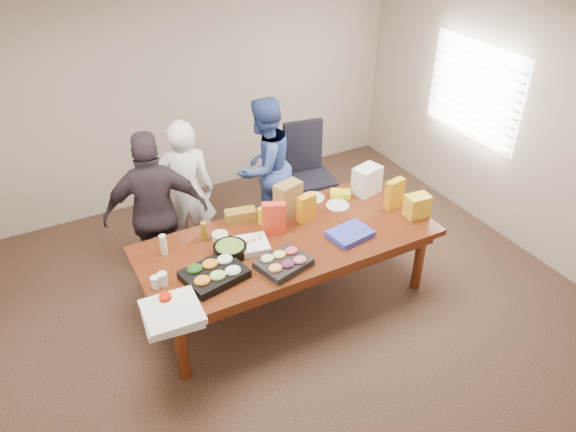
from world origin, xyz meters
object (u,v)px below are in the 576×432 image
office_chair (312,177)px  person_center (186,192)px  salad_bowl (230,250)px  conference_table (288,270)px  person_right (264,167)px  sheet_cake (247,246)px

office_chair → person_center: bearing=-169.9°
office_chair → salad_bowl: office_chair is taller
conference_table → person_center: (-0.59, 1.16, 0.44)m
person_center → person_right: 0.97m
person_center → sheet_cake: 1.14m
person_center → person_right: size_ratio=1.00×
person_center → person_right: person_center is taller
conference_table → person_right: (0.38, 1.27, 0.43)m
office_chair → person_center: 1.57m
person_right → salad_bowl: size_ratio=5.38×
person_center → sheet_cake: person_center is taller
office_chair → sheet_cake: office_chair is taller
conference_table → person_right: 1.40m
person_right → salad_bowl: person_right is taller
person_right → person_center: bearing=-15.6°
person_right → sheet_cake: (-0.79, -1.24, -0.02)m
office_chair → person_right: (-0.58, 0.08, 0.24)m
sheet_cake → person_right: bearing=70.2°
office_chair → salad_bowl: 1.94m
person_right → office_chair: bearing=150.1°
conference_table → office_chair: bearing=51.3°
conference_table → sheet_cake: size_ratio=7.28×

